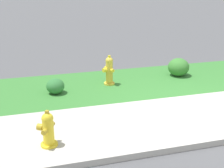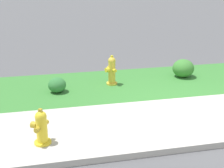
{
  "view_description": "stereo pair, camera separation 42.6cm",
  "coord_description": "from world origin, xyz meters",
  "px_view_note": "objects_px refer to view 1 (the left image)",
  "views": [
    {
      "loc": [
        -3.44,
        -5.31,
        2.84
      ],
      "look_at": [
        -1.54,
        1.33,
        0.4
      ],
      "focal_mm": 50.0,
      "sensor_mm": 36.0,
      "label": 1
    },
    {
      "loc": [
        -3.02,
        -5.41,
        2.84
      ],
      "look_at": [
        -1.54,
        1.33,
        0.4
      ],
      "focal_mm": 50.0,
      "sensor_mm": 36.0,
      "label": 2
    }
  ],
  "objects_px": {
    "shrub_bush_far_verge": "(55,86)",
    "fire_hydrant_by_grass_verge": "(48,129)",
    "fire_hydrant_near_corner": "(109,71)",
    "shrub_bush_mid_verge": "(178,67)"
  },
  "relations": [
    {
      "from": "fire_hydrant_near_corner",
      "to": "shrub_bush_far_verge",
      "type": "relative_size",
      "value": 1.79
    },
    {
      "from": "fire_hydrant_by_grass_verge",
      "to": "shrub_bush_mid_verge",
      "type": "distance_m",
      "value": 5.05
    },
    {
      "from": "fire_hydrant_near_corner",
      "to": "fire_hydrant_by_grass_verge",
      "type": "bearing_deg",
      "value": 127.73
    },
    {
      "from": "fire_hydrant_near_corner",
      "to": "shrub_bush_far_verge",
      "type": "bearing_deg",
      "value": 82.31
    },
    {
      "from": "fire_hydrant_by_grass_verge",
      "to": "fire_hydrant_near_corner",
      "type": "xyz_separation_m",
      "value": [
        1.87,
        2.82,
        0.07
      ]
    },
    {
      "from": "fire_hydrant_near_corner",
      "to": "shrub_bush_mid_verge",
      "type": "xyz_separation_m",
      "value": [
        2.17,
        0.19,
        -0.13
      ]
    },
    {
      "from": "shrub_bush_far_verge",
      "to": "shrub_bush_mid_verge",
      "type": "distance_m",
      "value": 3.68
    },
    {
      "from": "shrub_bush_far_verge",
      "to": "fire_hydrant_by_grass_verge",
      "type": "bearing_deg",
      "value": -98.86
    },
    {
      "from": "fire_hydrant_by_grass_verge",
      "to": "fire_hydrant_near_corner",
      "type": "bearing_deg",
      "value": -2.67
    },
    {
      "from": "fire_hydrant_by_grass_verge",
      "to": "shrub_bush_far_verge",
      "type": "distance_m",
      "value": 2.57
    }
  ]
}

